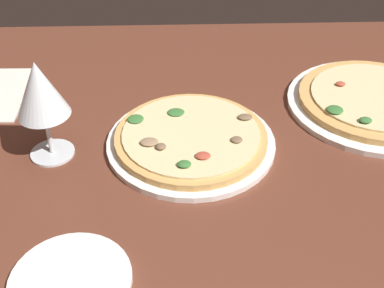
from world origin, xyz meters
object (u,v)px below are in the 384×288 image
pizza_side (374,101)px  wine_glass_far (40,92)px  pizza_main (191,139)px  side_plate (71,281)px

pizza_side → wine_glass_far: (56.73, 12.15, 10.62)cm
pizza_main → side_plate: size_ratio=1.84×
wine_glass_far → side_plate: (-6.92, 26.03, -11.35)cm
pizza_side → side_plate: (49.81, 38.18, -0.73)cm
pizza_main → pizza_side: same height
pizza_side → pizza_main: bearing=17.3°
pizza_side → wine_glass_far: size_ratio=1.86×
pizza_side → side_plate: bearing=37.5°
pizza_side → side_plate: pizza_side is taller
wine_glass_far → side_plate: bearing=104.9°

